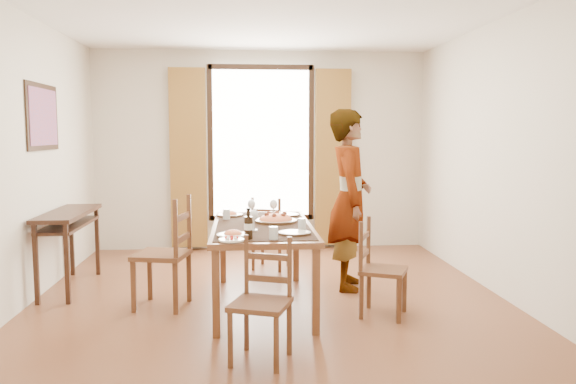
{
  "coord_description": "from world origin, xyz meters",
  "views": [
    {
      "loc": [
        -0.26,
        -5.21,
        1.6
      ],
      "look_at": [
        0.2,
        0.39,
        1.0
      ],
      "focal_mm": 35.0,
      "sensor_mm": 36.0,
      "label": 1
    }
  ],
  "objects": [
    {
      "name": "wine_bottle",
      "position": [
        -0.21,
        -0.81,
        0.88
      ],
      "size": [
        0.07,
        0.07,
        0.25
      ],
      "primitive_type": null,
      "color": "black",
      "rests_on": "dining_table"
    },
    {
      "name": "tumbler_c",
      "position": [
        -0.02,
        -0.84,
        0.81
      ],
      "size": [
        0.07,
        0.07,
        0.1
      ],
      "primitive_type": "cylinder",
      "color": "silver",
      "rests_on": "dining_table"
    },
    {
      "name": "plate_sw",
      "position": [
        -0.34,
        -0.68,
        0.78
      ],
      "size": [
        0.27,
        0.27,
        0.05
      ],
      "primitive_type": null,
      "color": "silver",
      "rests_on": "dining_table"
    },
    {
      "name": "caprese_plate",
      "position": [
        -0.35,
        -0.88,
        0.78
      ],
      "size": [
        0.2,
        0.2,
        0.04
      ],
      "primitive_type": null,
      "color": "silver",
      "rests_on": "dining_table"
    },
    {
      "name": "chair_east",
      "position": [
        0.93,
        -0.5,
        0.39
      ],
      "size": [
        0.5,
        0.5,
        0.85
      ],
      "rotation": [
        0.0,
        0.0,
        1.14
      ],
      "color": "brown",
      "rests_on": "ground"
    },
    {
      "name": "wine_glass_a",
      "position": [
        -0.16,
        -0.43,
        0.85
      ],
      "size": [
        0.08,
        0.08,
        0.18
      ],
      "primitive_type": null,
      "color": "white",
      "rests_on": "dining_table"
    },
    {
      "name": "ground",
      "position": [
        0.0,
        0.0,
        0.0
      ],
      "size": [
        5.0,
        5.0,
        0.0
      ],
      "primitive_type": "plane",
      "color": "brown",
      "rests_on": "ground"
    },
    {
      "name": "chair_west",
      "position": [
        -0.96,
        -0.1,
        0.48
      ],
      "size": [
        0.54,
        0.54,
        1.02
      ],
      "rotation": [
        0.0,
        0.0,
        -1.79
      ],
      "color": "brown",
      "rests_on": "ground"
    },
    {
      "name": "man",
      "position": [
        0.83,
        0.4,
        0.92
      ],
      "size": [
        0.8,
        0.64,
        1.83
      ],
      "primitive_type": "imported",
      "rotation": [
        0.0,
        0.0,
        1.42
      ],
      "color": "gray",
      "rests_on": "ground"
    },
    {
      "name": "wine_glass_b",
      "position": [
        0.05,
        0.28,
        0.85
      ],
      "size": [
        0.08,
        0.08,
        0.18
      ],
      "primitive_type": null,
      "color": "white",
      "rests_on": "dining_table"
    },
    {
      "name": "room_shell",
      "position": [
        -0.0,
        0.13,
        1.54
      ],
      "size": [
        4.6,
        5.1,
        2.74
      ],
      "color": "beige",
      "rests_on": "ground"
    },
    {
      "name": "tumbler_a",
      "position": [
        0.25,
        -0.43,
        0.81
      ],
      "size": [
        0.07,
        0.07,
        0.1
      ],
      "primitive_type": "cylinder",
      "color": "silver",
      "rests_on": "dining_table"
    },
    {
      "name": "chair_north",
      "position": [
        0.06,
        1.26,
        0.4
      ],
      "size": [
        0.49,
        0.49,
        0.86
      ],
      "rotation": [
        0.0,
        0.0,
        2.76
      ],
      "color": "brown",
      "rests_on": "ground"
    },
    {
      "name": "chair_south",
      "position": [
        -0.13,
        -1.38,
        0.4
      ],
      "size": [
        0.49,
        0.49,
        0.86
      ],
      "rotation": [
        0.0,
        0.0,
        -0.35
      ],
      "color": "brown",
      "rests_on": "ground"
    },
    {
      "name": "plate_se",
      "position": [
        0.17,
        -0.63,
        0.78
      ],
      "size": [
        0.27,
        0.27,
        0.05
      ],
      "primitive_type": null,
      "color": "silver",
      "rests_on": "dining_table"
    },
    {
      "name": "dining_table",
      "position": [
        -0.08,
        -0.11,
        0.69
      ],
      "size": [
        0.9,
        1.76,
        0.76
      ],
      "color": "brown",
      "rests_on": "ground"
    },
    {
      "name": "plate_ne",
      "position": [
        0.18,
        0.41,
        0.78
      ],
      "size": [
        0.27,
        0.27,
        0.05
      ],
      "primitive_type": null,
      "color": "silver",
      "rests_on": "dining_table"
    },
    {
      "name": "plate_nw",
      "position": [
        -0.39,
        0.44,
        0.78
      ],
      "size": [
        0.27,
        0.27,
        0.05
      ],
      "primitive_type": null,
      "color": "silver",
      "rests_on": "dining_table"
    },
    {
      "name": "console_table",
      "position": [
        -2.03,
        0.6,
        0.68
      ],
      "size": [
        0.38,
        1.2,
        0.8
      ],
      "color": "#331711",
      "rests_on": "ground"
    },
    {
      "name": "tumbler_b",
      "position": [
        -0.42,
        0.22,
        0.81
      ],
      "size": [
        0.07,
        0.07,
        0.1
      ],
      "primitive_type": "cylinder",
      "color": "silver",
      "rests_on": "dining_table"
    },
    {
      "name": "wine_glass_c",
      "position": [
        -0.17,
        0.3,
        0.85
      ],
      "size": [
        0.08,
        0.08,
        0.18
      ],
      "primitive_type": null,
      "color": "white",
      "rests_on": "dining_table"
    },
    {
      "name": "pasta_platter",
      "position": [
        0.05,
        0.01,
        0.81
      ],
      "size": [
        0.4,
        0.4,
        0.1
      ],
      "primitive_type": null,
      "color": "red",
      "rests_on": "dining_table"
    }
  ]
}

